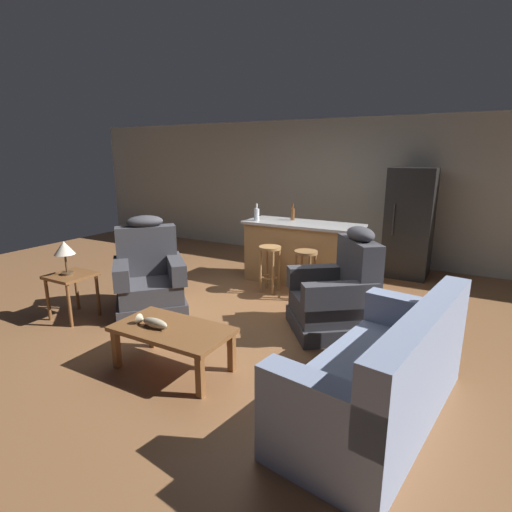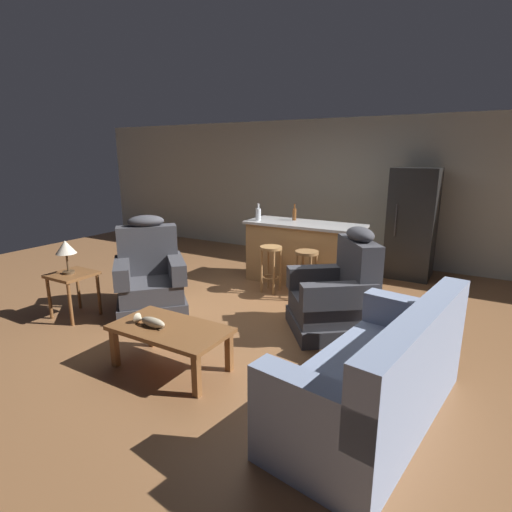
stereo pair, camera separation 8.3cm
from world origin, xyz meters
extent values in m
plane|color=brown|center=(0.00, 0.00, 0.00)|extent=(12.00, 12.00, 0.00)
cube|color=#B2B2A3|center=(0.00, 3.12, 1.30)|extent=(12.00, 0.05, 2.60)
cube|color=brown|center=(-0.01, -1.66, 0.40)|extent=(1.10, 0.60, 0.04)
cube|color=brown|center=(-0.50, -1.90, 0.19)|extent=(0.06, 0.06, 0.38)
cube|color=brown|center=(0.48, -1.90, 0.19)|extent=(0.06, 0.06, 0.38)
cube|color=brown|center=(-0.50, -1.42, 0.19)|extent=(0.06, 0.06, 0.38)
cube|color=brown|center=(0.48, -1.42, 0.19)|extent=(0.06, 0.06, 0.38)
cube|color=#4C3823|center=(-0.14, -1.74, 0.43)|extent=(0.22, 0.07, 0.01)
ellipsoid|color=tan|center=(-0.14, -1.74, 0.46)|extent=(0.28, 0.09, 0.09)
cone|color=tan|center=(-0.31, -1.74, 0.46)|extent=(0.06, 0.10, 0.10)
cube|color=#8493B2|center=(1.78, -1.43, 0.10)|extent=(1.11, 2.00, 0.20)
cube|color=#8493B2|center=(1.78, -1.43, 0.31)|extent=(1.11, 2.00, 0.22)
cube|color=#8493B2|center=(2.10, -1.47, 0.68)|extent=(0.48, 1.91, 0.52)
cube|color=#8493B2|center=(1.66, -2.27, 0.56)|extent=(0.86, 0.32, 0.28)
cube|color=#8493B2|center=(1.91, -0.59, 0.56)|extent=(0.86, 0.32, 0.28)
cube|color=#3D3D42|center=(-1.20, -0.71, 0.09)|extent=(1.19, 1.19, 0.18)
cube|color=#3D3D42|center=(-1.20, -0.71, 0.30)|extent=(1.10, 1.10, 0.24)
cube|color=#3D3D42|center=(-1.42, -0.50, 0.74)|extent=(0.69, 0.72, 0.64)
ellipsoid|color=#3D3D42|center=(-1.42, -0.50, 1.12)|extent=(0.51, 0.52, 0.16)
cube|color=#3D3D42|center=(-0.97, -0.48, 0.55)|extent=(0.71, 0.68, 0.26)
cube|color=#3D3D42|center=(-1.41, -0.96, 0.55)|extent=(0.71, 0.68, 0.26)
cube|color=#3D3D42|center=(0.99, -0.14, 0.09)|extent=(1.18, 1.18, 0.18)
cube|color=#3D3D42|center=(0.99, -0.14, 0.30)|extent=(1.09, 1.09, 0.24)
cube|color=#3D3D42|center=(1.23, 0.04, 0.74)|extent=(0.65, 0.75, 0.64)
ellipsoid|color=#3D3D42|center=(1.23, 0.04, 1.12)|extent=(0.49, 0.53, 0.16)
cube|color=#3D3D42|center=(1.17, -0.42, 0.55)|extent=(0.74, 0.63, 0.26)
cube|color=#3D3D42|center=(0.77, 0.11, 0.55)|extent=(0.74, 0.63, 0.26)
cube|color=brown|center=(-1.89, -1.32, 0.54)|extent=(0.48, 0.48, 0.04)
cylinder|color=brown|center=(-2.09, -1.52, 0.26)|extent=(0.04, 0.04, 0.52)
cylinder|color=brown|center=(-1.69, -1.52, 0.26)|extent=(0.04, 0.04, 0.52)
cylinder|color=brown|center=(-2.09, -1.12, 0.26)|extent=(0.04, 0.04, 0.52)
cylinder|color=brown|center=(-1.69, -1.12, 0.26)|extent=(0.04, 0.04, 0.52)
cylinder|color=#4C3823|center=(-1.91, -1.35, 0.58)|extent=(0.14, 0.14, 0.03)
cylinder|color=#4C3823|center=(-1.91, -1.35, 0.70)|extent=(0.02, 0.02, 0.22)
cone|color=beige|center=(-1.91, -1.35, 0.89)|extent=(0.24, 0.24, 0.16)
cube|color=#AD7F4C|center=(0.00, 1.35, 0.45)|extent=(1.71, 0.63, 0.91)
cube|color=#B2B2B2|center=(0.00, 1.35, 0.93)|extent=(1.80, 0.70, 0.04)
cylinder|color=#A87A47|center=(-0.23, 0.72, 0.66)|extent=(0.32, 0.32, 0.04)
torus|color=#A87A47|center=(-0.23, 0.72, 0.22)|extent=(0.23, 0.23, 0.02)
cylinder|color=#A87A47|center=(-0.33, 0.62, 0.32)|extent=(0.04, 0.04, 0.64)
cylinder|color=#A87A47|center=(-0.13, 0.62, 0.32)|extent=(0.04, 0.04, 0.64)
cylinder|color=#A87A47|center=(-0.33, 0.82, 0.32)|extent=(0.04, 0.04, 0.64)
cylinder|color=#A87A47|center=(-0.13, 0.82, 0.32)|extent=(0.04, 0.04, 0.64)
cylinder|color=olive|center=(0.32, 0.72, 0.66)|extent=(0.32, 0.32, 0.04)
torus|color=olive|center=(0.32, 0.72, 0.22)|extent=(0.23, 0.23, 0.02)
cylinder|color=olive|center=(0.22, 0.62, 0.32)|extent=(0.04, 0.04, 0.64)
cylinder|color=olive|center=(0.42, 0.62, 0.32)|extent=(0.04, 0.04, 0.64)
cylinder|color=olive|center=(0.22, 0.82, 0.32)|extent=(0.04, 0.04, 0.64)
cylinder|color=olive|center=(0.42, 0.82, 0.32)|extent=(0.04, 0.04, 0.64)
cube|color=black|center=(1.36, 2.55, 0.88)|extent=(0.70, 0.66, 1.76)
cylinder|color=#333338|center=(1.17, 2.20, 0.97)|extent=(0.02, 0.02, 0.50)
cylinder|color=brown|center=(-0.24, 1.49, 1.04)|extent=(0.06, 0.06, 0.18)
cylinder|color=brown|center=(-0.24, 1.49, 1.17)|extent=(0.02, 0.02, 0.08)
cylinder|color=silver|center=(-0.72, 1.20, 1.04)|extent=(0.08, 0.08, 0.19)
cylinder|color=silver|center=(-0.72, 1.20, 1.18)|extent=(0.03, 0.03, 0.08)
camera|label=1|loc=(2.32, -4.23, 1.97)|focal=28.00mm
camera|label=2|loc=(2.40, -4.19, 1.97)|focal=28.00mm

